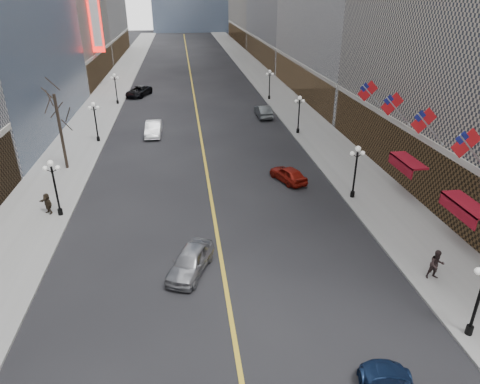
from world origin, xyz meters
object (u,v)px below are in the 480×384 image
object	(u,v)px
streetlamp_west_1	(54,182)
car_sb_mid	(288,174)
streetlamp_west_3	(116,85)
car_sb_far	(263,111)
streetlamp_west_2	(95,118)
streetlamp_east_1	(356,166)
car_nb_far	(139,91)
streetlamp_east_2	(299,110)
car_nb_mid	(153,129)
streetlamp_east_3	(270,81)
car_nb_near	(190,261)

from	to	relation	value
streetlamp_west_1	car_sb_mid	size ratio (longest dim) A/B	1.07
streetlamp_west_3	car_sb_far	distance (m)	23.17
streetlamp_west_2	car_sb_mid	bearing A→B (deg)	-35.92
streetlamp_east_1	streetlamp_west_2	xyz separation A→B (m)	(-23.60, 18.00, 0.00)
streetlamp_west_2	car_nb_far	distance (m)	23.62
streetlamp_east_2	car_nb_mid	distance (m)	17.59
car_nb_mid	car_sb_far	world-z (taller)	car_nb_mid
streetlamp_east_3	streetlamp_west_3	xyz separation A→B (m)	(-23.60, 0.00, 0.00)
streetlamp_east_1	streetlamp_west_1	size ratio (longest dim) A/B	1.00
car_sb_mid	car_nb_far	bearing A→B (deg)	-88.28
streetlamp_east_3	streetlamp_west_1	bearing A→B (deg)	-123.25
streetlamp_west_3	car_sb_far	xyz separation A→B (m)	(20.80, -9.99, -2.08)
car_nb_mid	streetlamp_east_3	bearing A→B (deg)	44.49
car_sb_mid	streetlamp_east_1	bearing A→B (deg)	115.37
streetlamp_east_2	streetlamp_west_3	size ratio (longest dim) A/B	1.00
streetlamp_west_1	car_sb_far	size ratio (longest dim) A/B	0.91
streetlamp_west_3	car_nb_near	bearing A→B (deg)	-77.61
car_sb_far	streetlamp_west_1	bearing A→B (deg)	50.20
car_nb_far	streetlamp_west_3	bearing A→B (deg)	-96.85
car_sb_mid	car_sb_far	xyz separation A→B (m)	(1.74, 21.82, 0.10)
streetlamp_east_3	car_sb_far	distance (m)	10.59
car_sb_mid	car_nb_near	bearing A→B (deg)	32.21
car_sb_far	car_sb_mid	bearing A→B (deg)	84.30
streetlamp_east_2	car_nb_far	distance (m)	31.35
car_nb_far	car_sb_far	distance (m)	23.66
car_nb_near	streetlamp_east_2	bearing A→B (deg)	85.55
streetlamp_east_3	car_nb_near	distance (m)	46.75
car_nb_far	streetlamp_east_2	bearing A→B (deg)	-27.59
streetlamp_east_1	car_sb_far	world-z (taller)	streetlamp_east_1
streetlamp_east_3	car_nb_near	bearing A→B (deg)	-107.19
streetlamp_east_3	streetlamp_west_2	xyz separation A→B (m)	(-23.60, -18.00, 0.00)
streetlamp_west_1	streetlamp_west_2	world-z (taller)	same
streetlamp_east_1	car_sb_mid	bearing A→B (deg)	137.28
streetlamp_west_2	car_sb_mid	distance (m)	23.64
streetlamp_east_2	car_sb_mid	bearing A→B (deg)	-108.19
streetlamp_east_2	streetlamp_east_3	bearing A→B (deg)	90.00
car_nb_mid	car_nb_far	bearing A→B (deg)	100.32
streetlamp_east_1	car_nb_mid	bearing A→B (deg)	131.41
car_sb_mid	streetlamp_west_2	bearing A→B (deg)	-57.83
streetlamp_west_3	car_sb_far	size ratio (longest dim) A/B	0.91
streetlamp_east_3	car_nb_near	world-z (taller)	streetlamp_east_3
streetlamp_west_1	streetlamp_west_3	distance (m)	36.00
streetlamp_east_2	car_nb_near	world-z (taller)	streetlamp_east_2
streetlamp_west_2	car_nb_far	bearing A→B (deg)	83.16
streetlamp_west_1	car_nb_far	size ratio (longest dim) A/B	0.78
streetlamp_west_2	car_sb_far	bearing A→B (deg)	21.05
streetlamp_east_3	car_nb_mid	bearing A→B (deg)	-136.87
streetlamp_east_1	streetlamp_west_1	bearing A→B (deg)	180.00
streetlamp_east_2	streetlamp_west_2	size ratio (longest dim) A/B	1.00
streetlamp_west_3	car_nb_far	size ratio (longest dim) A/B	0.78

